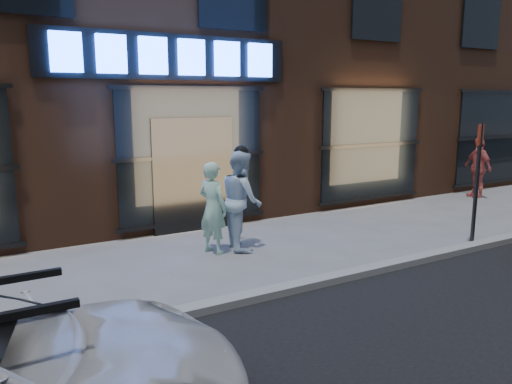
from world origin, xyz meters
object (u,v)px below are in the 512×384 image
Objects in this scene: man_cap at (241,200)px; sign_post at (477,173)px; passerby at (477,167)px; man_bowtie at (213,208)px.

man_cap is 0.79× the size of sign_post.
passerby is 5.37m from sign_post.
man_cap is at bearing -70.25° from passerby.
man_cap is 4.43m from sign_post.
passerby is at bearing -105.99° from man_bowtie.
man_bowtie is 4.96m from sign_post.
passerby is at bearing -69.60° from man_cap.
man_bowtie is at bearing 104.16° from man_cap.
sign_post is at bearing -105.63° from man_cap.
sign_post reaches higher than man_bowtie.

